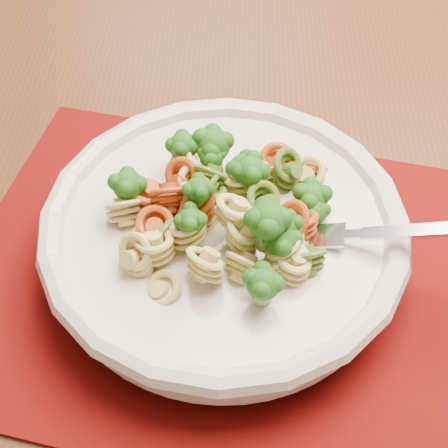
{
  "coord_description": "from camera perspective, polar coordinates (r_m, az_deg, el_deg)",
  "views": [
    {
      "loc": [
        -0.14,
        -0.99,
        1.19
      ],
      "look_at": [
        -0.14,
        -0.69,
        0.83
      ],
      "focal_mm": 50.0,
      "sensor_mm": 36.0,
      "label": 1
    }
  ],
  "objects": [
    {
      "name": "dining_table",
      "position": [
        0.64,
        -1.38,
        -5.81
      ],
      "size": [
        1.25,
        0.81,
        0.78
      ],
      "rotation": [
        0.0,
        0.0,
        -0.01
      ],
      "color": "#502916",
      "rests_on": "ground"
    },
    {
      "name": "placemat",
      "position": [
        0.49,
        -0.19,
        -4.65
      ],
      "size": [
        0.46,
        0.39,
        0.0
      ],
      "primitive_type": "cube",
      "rotation": [
        0.0,
        0.0,
        -0.21
      ],
      "color": "#590903",
      "rests_on": "dining_table"
    },
    {
      "name": "pasta_bowl",
      "position": [
        0.48,
        0.0,
        -0.66
      ],
      "size": [
        0.28,
        0.28,
        0.05
      ],
      "color": "silver",
      "rests_on": "placemat"
    },
    {
      "name": "pasta_broccoli_heap",
      "position": [
        0.47,
        0.0,
        0.47
      ],
      "size": [
        0.24,
        0.24,
        0.06
      ],
      "primitive_type": null,
      "color": "#D5B969",
      "rests_on": "pasta_bowl"
    },
    {
      "name": "fork",
      "position": [
        0.46,
        9.43,
        -1.08
      ],
      "size": [
        0.18,
        0.06,
        0.08
      ],
      "primitive_type": null,
      "rotation": [
        0.0,
        -0.35,
        -0.18
      ],
      "color": "silver",
      "rests_on": "pasta_bowl"
    }
  ]
}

